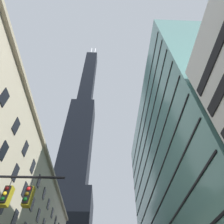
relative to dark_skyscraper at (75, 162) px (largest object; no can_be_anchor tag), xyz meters
The scene contains 2 objects.
dark_skyscraper is the anchor object (origin of this frame).
glass_office_midrise 79.87m from the dark_skyscraper, 59.54° to the right, with size 14.89×47.36×46.01m.
Camera 1 is at (1.66, -6.96, 1.85)m, focal length 31.40 mm.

